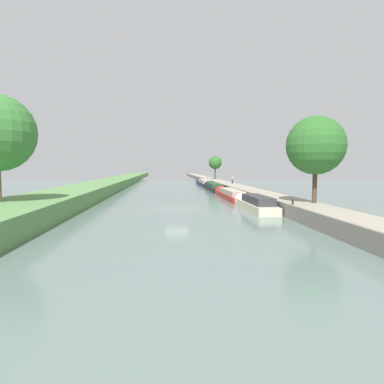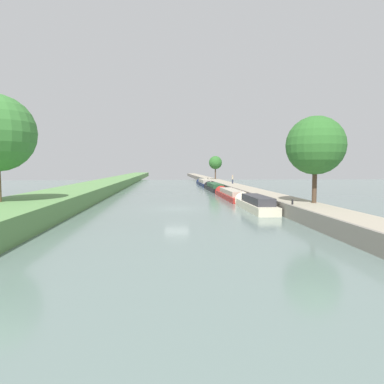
# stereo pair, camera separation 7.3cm
# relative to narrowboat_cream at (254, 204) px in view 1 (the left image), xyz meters

# --- Properties ---
(ground_plane) EXTENTS (160.00, 160.00, 0.00)m
(ground_plane) POSITION_rel_narrowboat_cream_xyz_m (-7.99, 1.31, -0.61)
(ground_plane) COLOR slate
(left_grassy_bank) EXTENTS (6.61, 260.00, 1.65)m
(left_grassy_bank) POSITION_rel_narrowboat_cream_xyz_m (-20.79, 1.31, 0.21)
(left_grassy_bank) COLOR #5B894C
(left_grassy_bank) RESTS_ON ground_plane
(right_towpath) EXTENTS (3.34, 260.00, 1.16)m
(right_towpath) POSITION_rel_narrowboat_cream_xyz_m (3.18, 1.31, -0.03)
(right_towpath) COLOR #9E937F
(right_towpath) RESTS_ON ground_plane
(stone_quay) EXTENTS (0.25, 260.00, 1.21)m
(stone_quay) POSITION_rel_narrowboat_cream_xyz_m (1.38, 1.31, -0.01)
(stone_quay) COLOR gray
(stone_quay) RESTS_ON ground_plane
(narrowboat_cream) EXTENTS (2.10, 10.78, 2.13)m
(narrowboat_cream) POSITION_rel_narrowboat_cream_xyz_m (0.00, 0.00, 0.00)
(narrowboat_cream) COLOR beige
(narrowboat_cream) RESTS_ON ground_plane
(narrowboat_red) EXTENTS (2.11, 15.21, 2.01)m
(narrowboat_red) POSITION_rel_narrowboat_cream_xyz_m (-0.13, 13.01, -0.08)
(narrowboat_red) COLOR maroon
(narrowboat_red) RESTS_ON ground_plane
(narrowboat_black) EXTENTS (2.20, 14.89, 2.10)m
(narrowboat_black) POSITION_rel_narrowboat_cream_xyz_m (-0.13, 29.35, -0.05)
(narrowboat_black) COLOR black
(narrowboat_black) RESTS_ON ground_plane
(narrowboat_navy) EXTENTS (2.19, 16.83, 2.17)m
(narrowboat_navy) POSITION_rel_narrowboat_cream_xyz_m (-0.11, 46.32, -0.02)
(narrowboat_navy) COLOR #141E42
(narrowboat_navy) RESTS_ON ground_plane
(tree_rightbank_near) EXTENTS (5.23, 5.23, 7.79)m
(tree_rightbank_near) POSITION_rel_narrowboat_cream_xyz_m (4.25, -4.83, 5.71)
(tree_rightbank_near) COLOR #4C3828
(tree_rightbank_near) RESTS_ON right_towpath
(tree_rightbank_midnear) EXTENTS (3.48, 3.48, 6.09)m
(tree_rightbank_midnear) POSITION_rel_narrowboat_cream_xyz_m (4.00, 55.35, 4.88)
(tree_rightbank_midnear) COLOR #4C3828
(tree_rightbank_midnear) RESTS_ON right_towpath
(person_walking) EXTENTS (0.34, 0.34, 1.66)m
(person_walking) POSITION_rel_narrowboat_cream_xyz_m (3.78, 30.70, 1.42)
(person_walking) COLOR #282D42
(person_walking) RESTS_ON right_towpath
(mooring_bollard_near) EXTENTS (0.16, 0.16, 0.45)m
(mooring_bollard_near) POSITION_rel_narrowboat_cream_xyz_m (1.81, -5.98, 0.77)
(mooring_bollard_near) COLOR black
(mooring_bollard_near) RESTS_ON right_towpath
(mooring_bollard_far) EXTENTS (0.16, 0.16, 0.45)m
(mooring_bollard_far) POSITION_rel_narrowboat_cream_xyz_m (1.81, 53.83, 0.77)
(mooring_bollard_far) COLOR black
(mooring_bollard_far) RESTS_ON right_towpath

